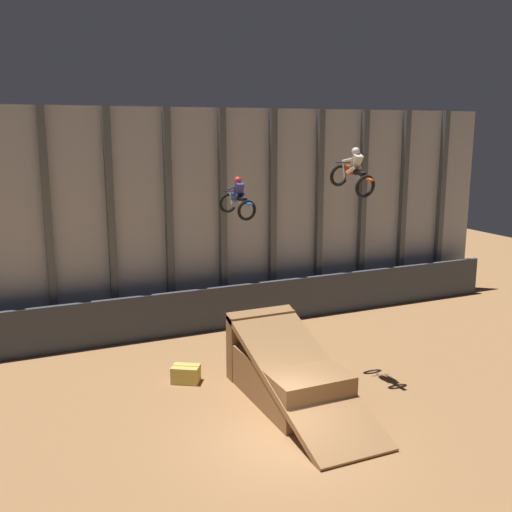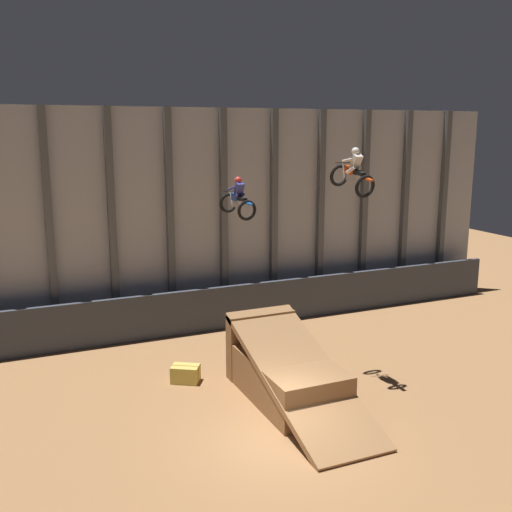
{
  "view_description": "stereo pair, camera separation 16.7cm",
  "coord_description": "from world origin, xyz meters",
  "px_view_note": "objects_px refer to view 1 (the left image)",
  "views": [
    {
      "loc": [
        -6.65,
        -13.02,
        8.25
      ],
      "look_at": [
        1.63,
        5.41,
        3.94
      ],
      "focal_mm": 42.0,
      "sensor_mm": 36.0,
      "label": 1
    },
    {
      "loc": [
        -6.5,
        -13.08,
        8.25
      ],
      "look_at": [
        1.63,
        5.41,
        3.94
      ],
      "focal_mm": 42.0,
      "sensor_mm": 36.0,
      "label": 2
    }
  ],
  "objects_px": {
    "rider_bike_right_air": "(353,174)",
    "hay_bale_trackside": "(186,374)",
    "dirt_ramp": "(286,372)",
    "rider_bike_left_air": "(238,200)",
    "traffic_cone_near_ramp": "(258,349)"
  },
  "relations": [
    {
      "from": "dirt_ramp",
      "to": "traffic_cone_near_ramp",
      "type": "relative_size",
      "value": 10.96
    },
    {
      "from": "rider_bike_right_air",
      "to": "hay_bale_trackside",
      "type": "relative_size",
      "value": 1.71
    },
    {
      "from": "dirt_ramp",
      "to": "rider_bike_left_air",
      "type": "relative_size",
      "value": 3.5
    },
    {
      "from": "hay_bale_trackside",
      "to": "rider_bike_left_air",
      "type": "bearing_deg",
      "value": 32.91
    },
    {
      "from": "dirt_ramp",
      "to": "hay_bale_trackside",
      "type": "relative_size",
      "value": 5.88
    },
    {
      "from": "dirt_ramp",
      "to": "traffic_cone_near_ramp",
      "type": "distance_m",
      "value": 3.46
    },
    {
      "from": "traffic_cone_near_ramp",
      "to": "rider_bike_right_air",
      "type": "bearing_deg",
      "value": -54.34
    },
    {
      "from": "rider_bike_right_air",
      "to": "hay_bale_trackside",
      "type": "xyz_separation_m",
      "value": [
        -5.16,
        1.74,
        -6.56
      ]
    },
    {
      "from": "rider_bike_left_air",
      "to": "hay_bale_trackside",
      "type": "distance_m",
      "value": 6.29
    },
    {
      "from": "rider_bike_left_air",
      "to": "traffic_cone_near_ramp",
      "type": "distance_m",
      "value": 5.53
    },
    {
      "from": "dirt_ramp",
      "to": "rider_bike_right_air",
      "type": "bearing_deg",
      "value": 11.53
    },
    {
      "from": "dirt_ramp",
      "to": "hay_bale_trackside",
      "type": "xyz_separation_m",
      "value": [
        -2.55,
        2.27,
        -0.51
      ]
    },
    {
      "from": "hay_bale_trackside",
      "to": "dirt_ramp",
      "type": "bearing_deg",
      "value": -41.69
    },
    {
      "from": "rider_bike_right_air",
      "to": "hay_bale_trackside",
      "type": "height_order",
      "value": "rider_bike_right_air"
    },
    {
      "from": "rider_bike_right_air",
      "to": "rider_bike_left_air",
      "type": "bearing_deg",
      "value": 123.58
    }
  ]
}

